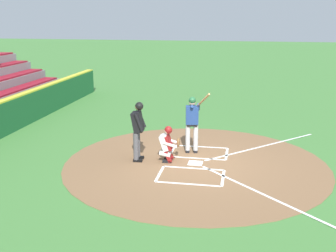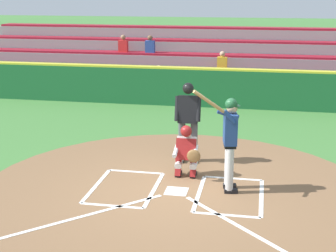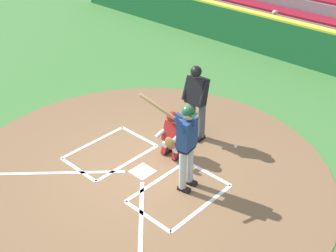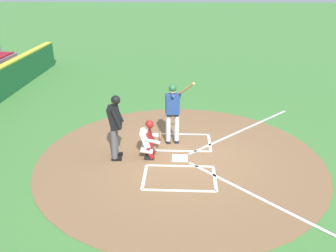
{
  "view_description": "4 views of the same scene",
  "coord_description": "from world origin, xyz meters",
  "px_view_note": "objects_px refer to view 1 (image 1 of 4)",
  "views": [
    {
      "loc": [
        11.95,
        1.36,
        4.43
      ],
      "look_at": [
        -0.46,
        -0.94,
        1.02
      ],
      "focal_mm": 44.53,
      "sensor_mm": 36.0,
      "label": 1
    },
    {
      "loc": [
        -1.56,
        9.1,
        3.89
      ],
      "look_at": [
        0.41,
        -1.29,
        0.98
      ],
      "focal_mm": 53.97,
      "sensor_mm": 36.0,
      "label": 2
    },
    {
      "loc": [
        -5.53,
        5.1,
        5.69
      ],
      "look_at": [
        -0.51,
        -0.24,
        1.25
      ],
      "focal_mm": 47.25,
      "sensor_mm": 36.0,
      "label": 3
    },
    {
      "loc": [
        8.95,
        0.05,
        4.82
      ],
      "look_at": [
        -0.34,
        -0.35,
        0.85
      ],
      "focal_mm": 38.25,
      "sensor_mm": 36.0,
      "label": 4
    }
  ],
  "objects_px": {
    "plate_umpire": "(138,127)",
    "baseball": "(137,149)",
    "batter": "(192,120)",
    "catcher": "(168,143)"
  },
  "relations": [
    {
      "from": "batter",
      "to": "baseball",
      "type": "height_order",
      "value": "batter"
    },
    {
      "from": "plate_umpire",
      "to": "baseball",
      "type": "relative_size",
      "value": 25.2
    },
    {
      "from": "batter",
      "to": "catcher",
      "type": "xyz_separation_m",
      "value": [
        0.92,
        -0.63,
        -0.51
      ]
    },
    {
      "from": "plate_umpire",
      "to": "baseball",
      "type": "height_order",
      "value": "plate_umpire"
    },
    {
      "from": "catcher",
      "to": "plate_umpire",
      "type": "xyz_separation_m",
      "value": [
        0.12,
        -0.92,
        0.49
      ]
    },
    {
      "from": "plate_umpire",
      "to": "batter",
      "type": "bearing_deg",
      "value": 123.92
    },
    {
      "from": "batter",
      "to": "catcher",
      "type": "height_order",
      "value": "batter"
    },
    {
      "from": "baseball",
      "to": "batter",
      "type": "bearing_deg",
      "value": 92.48
    },
    {
      "from": "baseball",
      "to": "catcher",
      "type": "bearing_deg",
      "value": 55.41
    },
    {
      "from": "plate_umpire",
      "to": "baseball",
      "type": "distance_m",
      "value": 1.45
    }
  ]
}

